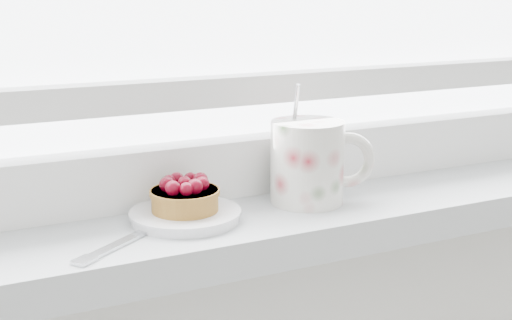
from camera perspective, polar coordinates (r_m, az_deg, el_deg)
saucer at (r=0.79m, az=-5.67°, el=-4.45°), size 0.12×0.12×0.01m
raspberry_tart at (r=0.79m, az=-5.72°, el=-2.83°), size 0.08×0.08×0.04m
floral_mug at (r=0.85m, az=4.35°, el=-0.03°), size 0.14×0.11×0.14m
fork at (r=0.76m, az=-8.76°, el=-5.61°), size 0.19×0.14×0.00m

